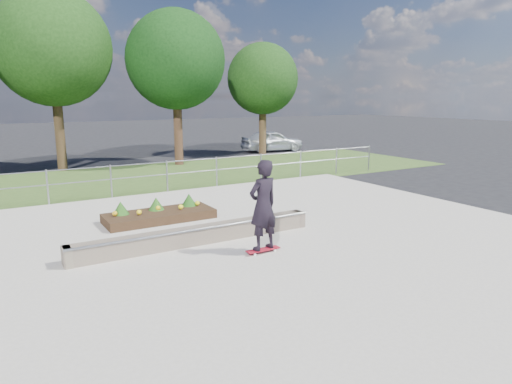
% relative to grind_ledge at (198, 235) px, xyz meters
% --- Properties ---
extents(ground, '(120.00, 120.00, 0.00)m').
position_rel_grind_ledge_xyz_m(ground, '(1.47, -1.37, -0.26)').
color(ground, black).
rests_on(ground, ground).
extents(grass_verge, '(30.00, 8.00, 0.02)m').
position_rel_grind_ledge_xyz_m(grass_verge, '(1.47, 9.63, -0.25)').
color(grass_verge, '#354F1F').
rests_on(grass_verge, ground).
extents(concrete_slab, '(15.00, 15.00, 0.06)m').
position_rel_grind_ledge_xyz_m(concrete_slab, '(1.47, -1.37, -0.23)').
color(concrete_slab, '#A59F93').
rests_on(concrete_slab, ground).
extents(fence, '(20.06, 0.06, 1.20)m').
position_rel_grind_ledge_xyz_m(fence, '(1.47, 6.13, 0.51)').
color(fence, gray).
rests_on(fence, ground).
extents(tree_mid_left, '(5.25, 5.25, 8.25)m').
position_rel_grind_ledge_xyz_m(tree_mid_left, '(-1.03, 13.63, 5.34)').
color(tree_mid_left, '#302013').
rests_on(tree_mid_left, ground).
extents(tree_mid_right, '(4.90, 4.90, 7.70)m').
position_rel_grind_ledge_xyz_m(tree_mid_right, '(4.47, 12.63, 4.97)').
color(tree_mid_right, '#362015').
rests_on(tree_mid_right, ground).
extents(tree_far_right, '(4.20, 4.20, 6.60)m').
position_rel_grind_ledge_xyz_m(tree_far_right, '(10.47, 14.13, 4.21)').
color(tree_far_right, '#382516').
rests_on(tree_far_right, ground).
extents(grind_ledge, '(6.00, 0.44, 0.43)m').
position_rel_grind_ledge_xyz_m(grind_ledge, '(0.00, 0.00, 0.00)').
color(grind_ledge, brown).
rests_on(grind_ledge, concrete_slab).
extents(planter_bed, '(3.00, 1.20, 0.61)m').
position_rel_grind_ledge_xyz_m(planter_bed, '(-0.11, 2.50, -0.02)').
color(planter_bed, black).
rests_on(planter_bed, concrete_slab).
extents(skateboarder, '(0.80, 0.59, 2.09)m').
position_rel_grind_ledge_xyz_m(skateboarder, '(0.97, -1.34, 0.88)').
color(skateboarder, silver).
rests_on(skateboarder, concrete_slab).
extents(parked_car, '(4.13, 2.03, 1.36)m').
position_rel_grind_ledge_xyz_m(parked_car, '(11.80, 15.11, 0.41)').
color(parked_car, silver).
rests_on(parked_car, ground).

